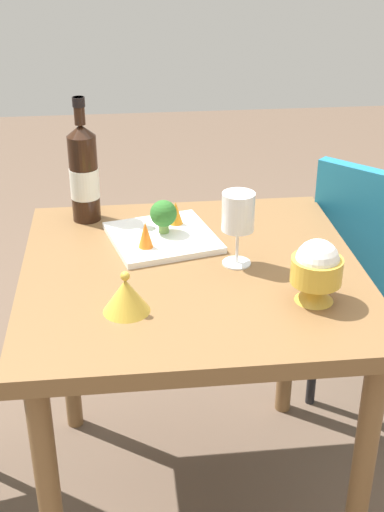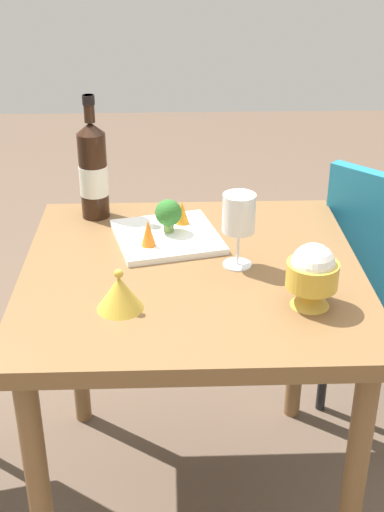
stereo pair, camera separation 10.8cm
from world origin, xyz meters
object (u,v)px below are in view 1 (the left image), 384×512
(wine_bottle, at_px, (84,173))
(serving_plate, at_px, (162,237))
(rice_bowl, at_px, (317,270))
(broccoli_floret, at_px, (163,214))
(carrot_garnish_right, at_px, (145,234))
(rice_bowl_lid, at_px, (126,295))
(wine_glass, at_px, (238,214))
(carrot_garnish_left, at_px, (176,213))

(wine_bottle, xyz_separation_m, serving_plate, (0.16, 0.19, -0.12))
(rice_bowl, xyz_separation_m, broccoli_floret, (-0.35, -0.30, -0.01))
(rice_bowl, distance_m, broccoli_floret, 0.46)
(carrot_garnish_right, bearing_deg, serving_plate, 145.30)
(serving_plate, height_order, carrot_garnish_right, carrot_garnish_right)
(carrot_garnish_right, bearing_deg, broccoli_floret, 147.78)
(broccoli_floret, height_order, carrot_garnish_right, broccoli_floret)
(wine_bottle, height_order, rice_bowl_lid, wine_bottle)
(rice_bowl_lid, relative_size, serving_plate, 0.33)
(broccoli_floret, bearing_deg, wine_bottle, -125.71)
(wine_bottle, height_order, serving_plate, wine_bottle)
(carrot_garnish_right, bearing_deg, rice_bowl_lid, -11.48)
(wine_glass, relative_size, carrot_garnish_right, 2.68)
(carrot_garnish_left, bearing_deg, rice_bowl, 33.48)
(rice_bowl_lid, relative_size, carrot_garnish_right, 1.49)
(broccoli_floret, relative_size, carrot_garnish_right, 1.28)
(serving_plate, bearing_deg, carrot_garnish_left, 148.39)
(rice_bowl, height_order, serving_plate, rice_bowl)
(wine_glass, height_order, broccoli_floret, wine_glass)
(rice_bowl, relative_size, broccoli_floret, 1.65)
(rice_bowl_lid, height_order, serving_plate, rice_bowl_lid)
(broccoli_floret, bearing_deg, rice_bowl_lid, -16.73)
(wine_glass, distance_m, carrot_garnish_left, 0.26)
(wine_glass, relative_size, rice_bowl_lid, 1.79)
(wine_glass, height_order, carrot_garnish_left, wine_glass)
(carrot_garnish_left, bearing_deg, rice_bowl_lid, -19.34)
(wine_glass, xyz_separation_m, serving_plate, (-0.15, -0.17, -0.12))
(wine_glass, xyz_separation_m, rice_bowl, (0.19, 0.14, -0.05))
(wine_bottle, xyz_separation_m, carrot_garnish_right, (0.22, 0.15, -0.08))
(rice_bowl_lid, bearing_deg, carrot_garnish_right, 168.52)
(carrot_garnish_left, bearing_deg, broccoli_floret, -34.60)
(wine_glass, height_order, carrot_garnish_right, wine_glass)
(carrot_garnish_left, distance_m, carrot_garnish_right, 0.16)
(wine_bottle, bearing_deg, wine_glass, 49.84)
(rice_bowl, distance_m, carrot_garnish_right, 0.44)
(wine_glass, relative_size, carrot_garnish_left, 2.99)
(wine_bottle, height_order, wine_glass, wine_bottle)
(wine_bottle, bearing_deg, rice_bowl_lid, 10.86)
(wine_glass, xyz_separation_m, broccoli_floret, (-0.16, -0.16, -0.06))
(serving_plate, distance_m, carrot_garnish_left, 0.09)
(wine_glass, height_order, rice_bowl, wine_glass)
(carrot_garnish_left, height_order, carrot_garnish_right, carrot_garnish_right)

